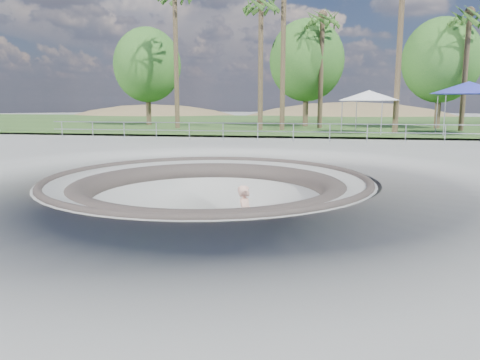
{
  "coord_description": "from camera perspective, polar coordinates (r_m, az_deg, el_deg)",
  "views": [
    {
      "loc": [
        3.47,
        -14.25,
        2.47
      ],
      "look_at": [
        0.95,
        0.5,
        -0.1
      ],
      "focal_mm": 35.0,
      "sensor_mm": 36.0,
      "label": 1
    }
  ],
  "objects": [
    {
      "name": "distant_hills",
      "position": [
        72.05,
        9.87,
        2.03
      ],
      "size": [
        103.2,
        45.0,
        28.6
      ],
      "color": "olive",
      "rests_on": "ground"
    },
    {
      "name": "skateboard",
      "position": [
        13.73,
        0.66,
        -8.52
      ],
      "size": [
        0.86,
        0.37,
        0.09
      ],
      "color": "brown",
      "rests_on": "ground"
    },
    {
      "name": "ground",
      "position": [
        14.87,
        -3.92,
        0.17
      ],
      "size": [
        180.0,
        180.0,
        0.0
      ],
      "primitive_type": "plane",
      "color": "gray",
      "rests_on": "ground"
    },
    {
      "name": "canopy_white",
      "position": [
        32.4,
        15.46,
        9.88
      ],
      "size": [
        5.07,
        5.07,
        2.82
      ],
      "color": "#96999E",
      "rests_on": "ground"
    },
    {
      "name": "bushy_tree_right",
      "position": [
        39.8,
        23.33,
        13.23
      ],
      "size": [
        5.87,
        5.34,
        8.47
      ],
      "color": "brown",
      "rests_on": "ground"
    },
    {
      "name": "palm_f",
      "position": [
        37.76,
        26.18,
        17.17
      ],
      "size": [
        2.6,
        2.6,
        9.1
      ],
      "color": "brown",
      "rests_on": "ground"
    },
    {
      "name": "skate_bowl",
      "position": [
        15.28,
        -3.84,
        -6.61
      ],
      "size": [
        14.0,
        14.0,
        4.1
      ],
      "color": "gray",
      "rests_on": "ground"
    },
    {
      "name": "grass_strip",
      "position": [
        48.43,
        5.63,
        7.04
      ],
      "size": [
        180.0,
        36.0,
        0.12
      ],
      "color": "#315522",
      "rests_on": "ground"
    },
    {
      "name": "skater",
      "position": [
        13.45,
        0.66,
        -4.63
      ],
      "size": [
        0.5,
        0.72,
        1.89
      ],
      "primitive_type": "imported",
      "rotation": [
        0.0,
        0.0,
        1.49
      ],
      "color": "#E7AF96",
      "rests_on": "skateboard"
    },
    {
      "name": "canopy_blue",
      "position": [
        33.56,
        26.12,
        10.05
      ],
      "size": [
        6.62,
        6.62,
        3.35
      ],
      "color": "#96999E",
      "rests_on": "ground"
    },
    {
      "name": "palm_b",
      "position": [
        35.51,
        2.58,
        20.3
      ],
      "size": [
        2.6,
        2.6,
        10.18
      ],
      "color": "brown",
      "rests_on": "ground"
    },
    {
      "name": "bushy_tree_mid",
      "position": [
        40.03,
        8.13,
        14.22
      ],
      "size": [
        6.13,
        5.57,
        8.84
      ],
      "color": "brown",
      "rests_on": "ground"
    },
    {
      "name": "palm_d",
      "position": [
        38.0,
        10.03,
        18.46
      ],
      "size": [
        2.6,
        2.6,
        9.46
      ],
      "color": "brown",
      "rests_on": "ground"
    },
    {
      "name": "bushy_tree_left",
      "position": [
        42.77,
        -11.25,
        13.57
      ],
      "size": [
        5.91,
        5.37,
        8.52
      ],
      "color": "brown",
      "rests_on": "ground"
    },
    {
      "name": "safety_railing",
      "position": [
        26.54,
        2.18,
        5.9
      ],
      "size": [
        25.0,
        0.06,
        1.03
      ],
      "color": "#96999E",
      "rests_on": "ground"
    }
  ]
}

